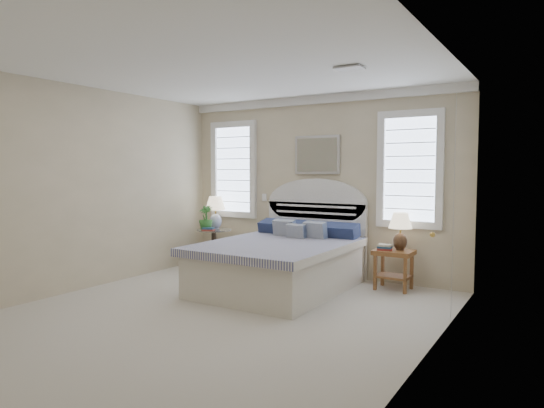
{
  "coord_description": "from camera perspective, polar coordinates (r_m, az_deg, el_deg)",
  "views": [
    {
      "loc": [
        3.25,
        -4.12,
        1.59
      ],
      "look_at": [
        0.11,
        1.0,
        1.17
      ],
      "focal_mm": 32.0,
      "sensor_mm": 36.0,
      "label": 1
    }
  ],
  "objects": [
    {
      "name": "hvac_vent",
      "position": [
        5.44,
        9.08,
        15.5
      ],
      "size": [
        0.3,
        0.2,
        0.02
      ],
      "primitive_type": "cube",
      "color": "#B2B2B2",
      "rests_on": "ceiling"
    },
    {
      "name": "wall_back",
      "position": [
        7.38,
        5.4,
        2.12
      ],
      "size": [
        4.5,
        0.02,
        2.7
      ],
      "primitive_type": "cube",
      "color": "#BAAD8C",
      "rests_on": "floor"
    },
    {
      "name": "floor_pot",
      "position": [
        8.04,
        -7.33,
        -6.09
      ],
      "size": [
        0.53,
        0.53,
        0.37
      ],
      "primitive_type": "cylinder",
      "rotation": [
        0.0,
        0.0,
        0.38
      ],
      "color": "black",
      "rests_on": "floor"
    },
    {
      "name": "potted_plant",
      "position": [
        7.86,
        -7.8,
        -1.62
      ],
      "size": [
        0.25,
        0.25,
        0.39
      ],
      "primitive_type": "imported",
      "rotation": [
        0.0,
        0.0,
        0.16
      ],
      "color": "#40752F",
      "rests_on": "side_table_left"
    },
    {
      "name": "floor",
      "position": [
        5.49,
        -6.58,
        -12.88
      ],
      "size": [
        4.5,
        5.0,
        0.01
      ],
      "primitive_type": "cube",
      "color": "#B4AB9A",
      "rests_on": "ground"
    },
    {
      "name": "side_table_left",
      "position": [
        7.97,
        -6.85,
        -4.72
      ],
      "size": [
        0.56,
        0.56,
        0.63
      ],
      "color": "black",
      "rests_on": "floor"
    },
    {
      "name": "wall_left",
      "position": [
        6.88,
        -21.6,
        1.72
      ],
      "size": [
        0.02,
        5.0,
        2.7
      ],
      "primitive_type": "cube",
      "color": "#BAAD8C",
      "rests_on": "floor"
    },
    {
      "name": "ceiling",
      "position": [
        5.37,
        -6.82,
        15.91
      ],
      "size": [
        4.5,
        5.0,
        0.01
      ],
      "primitive_type": "cube",
      "color": "white",
      "rests_on": "wall_back"
    },
    {
      "name": "books_right",
      "position": [
        6.62,
        13.13,
        -5.0
      ],
      "size": [
        0.21,
        0.17,
        0.08
      ],
      "rotation": [
        0.0,
        0.0,
        0.16
      ],
      "color": "maroon",
      "rests_on": "nightstand_right"
    },
    {
      "name": "closet_door",
      "position": [
        5.43,
        20.64,
        -0.37
      ],
      "size": [
        0.02,
        1.8,
        2.4
      ],
      "primitive_type": "cube",
      "color": "silver",
      "rests_on": "floor"
    },
    {
      "name": "window_left",
      "position": [
        8.16,
        -4.49,
        4.06
      ],
      "size": [
        0.9,
        0.06,
        1.6
      ],
      "primitive_type": "cube",
      "color": "silver",
      "rests_on": "wall_back"
    },
    {
      "name": "lamp_right",
      "position": [
        6.66,
        14.87,
        -2.63
      ],
      "size": [
        0.33,
        0.33,
        0.5
      ],
      "rotation": [
        0.0,
        0.0,
        0.07
      ],
      "color": "black",
      "rests_on": "nightstand_right"
    },
    {
      "name": "nightstand_right",
      "position": [
        6.68,
        14.12,
        -6.51
      ],
      "size": [
        0.5,
        0.4,
        0.53
      ],
      "color": "#915B2F",
      "rests_on": "floor"
    },
    {
      "name": "books_left",
      "position": [
        7.76,
        -7.5,
        -2.96
      ],
      "size": [
        0.22,
        0.19,
        0.05
      ],
      "rotation": [
        0.0,
        0.0,
        0.4
      ],
      "color": "maroon",
      "rests_on": "side_table_left"
    },
    {
      "name": "window_right",
      "position": [
        6.86,
        15.92,
        3.93
      ],
      "size": [
        0.9,
        0.06,
        1.6
      ],
      "primitive_type": "cube",
      "color": "silver",
      "rests_on": "wall_back"
    },
    {
      "name": "crown_molding",
      "position": [
        7.42,
        5.33,
        12.12
      ],
      "size": [
        4.5,
        0.08,
        0.12
      ],
      "primitive_type": "cube",
      "color": "white",
      "rests_on": "wall_back"
    },
    {
      "name": "switch_plate",
      "position": [
        7.84,
        -0.9,
        0.78
      ],
      "size": [
        0.08,
        0.01,
        0.12
      ],
      "primitive_type": "cube",
      "color": "white",
      "rests_on": "wall_back"
    },
    {
      "name": "painting",
      "position": [
        7.35,
        5.29,
        5.78
      ],
      "size": [
        0.74,
        0.04,
        0.58
      ],
      "primitive_type": "cube",
      "color": "silver",
      "rests_on": "wall_back"
    },
    {
      "name": "wall_right",
      "position": [
        4.25,
        17.88,
        0.57
      ],
      "size": [
        0.02,
        5.0,
        2.7
      ],
      "primitive_type": "cube",
      "color": "#BAAD8C",
      "rests_on": "floor"
    },
    {
      "name": "lamp_left",
      "position": [
        8.03,
        -6.66,
        -0.56
      ],
      "size": [
        0.42,
        0.42,
        0.53
      ],
      "rotation": [
        0.0,
        0.0,
        0.36
      ],
      "color": "white",
      "rests_on": "side_table_left"
    },
    {
      "name": "bed",
      "position": [
        6.57,
        1.31,
        -6.57
      ],
      "size": [
        1.72,
        2.28,
        1.47
      ],
      "color": "beige",
      "rests_on": "floor"
    }
  ]
}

